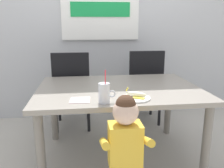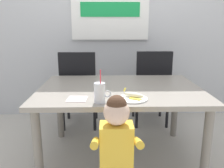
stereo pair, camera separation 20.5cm
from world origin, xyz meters
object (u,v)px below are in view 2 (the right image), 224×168
object	(u,v)px
dining_chair_right	(152,84)
milk_cup	(100,94)
toddler_standing	(116,140)
peeled_banana	(134,95)
dining_table	(120,96)
paper_napkin	(77,99)
snack_plate	(133,99)
dining_chair_left	(79,86)

from	to	relation	value
dining_chair_right	milk_cup	xyz separation A→B (m)	(-0.61, -1.19, 0.23)
toddler_standing	peeled_banana	distance (m)	0.42
dining_chair_right	milk_cup	distance (m)	1.36
dining_table	paper_napkin	distance (m)	0.50
dining_table	snack_plate	bearing A→B (deg)	-77.69
dining_table	milk_cup	world-z (taller)	milk_cup
dining_chair_left	toddler_standing	world-z (taller)	dining_chair_left
milk_cup	dining_chair_right	bearing A→B (deg)	62.78
toddler_standing	snack_plate	xyz separation A→B (m)	(0.14, 0.32, 0.19)
dining_table	paper_napkin	bearing A→B (deg)	-135.94
dining_table	peeled_banana	size ratio (longest dim) A/B	8.68
dining_table	toddler_standing	xyz separation A→B (m)	(-0.06, -0.67, -0.10)
milk_cup	snack_plate	size ratio (longest dim) A/B	1.10
milk_cup	peeled_banana	bearing A→B (deg)	17.14
dining_chair_right	dining_table	bearing A→B (deg)	60.13
toddler_standing	peeled_banana	world-z (taller)	toddler_standing
peeled_banana	milk_cup	bearing A→B (deg)	-162.86
milk_cup	snack_plate	bearing A→B (deg)	15.14
dining_chair_right	toddler_standing	xyz separation A→B (m)	(-0.50, -1.44, -0.02)
milk_cup	snack_plate	world-z (taller)	milk_cup
dining_chair_left	paper_napkin	distance (m)	1.06
milk_cup	toddler_standing	bearing A→B (deg)	-65.36
peeled_banana	toddler_standing	bearing A→B (deg)	-113.88
toddler_standing	paper_napkin	xyz separation A→B (m)	(-0.29, 0.33, 0.18)
peeled_banana	paper_napkin	xyz separation A→B (m)	(-0.44, 0.00, -0.03)
dining_table	dining_chair_left	bearing A→B (deg)	123.22
toddler_standing	peeled_banana	bearing A→B (deg)	66.12
toddler_standing	milk_cup	xyz separation A→B (m)	(-0.11, 0.25, 0.25)
dining_table	milk_cup	size ratio (longest dim) A/B	5.83
dining_chair_left	snack_plate	size ratio (longest dim) A/B	4.17
dining_chair_left	peeled_banana	size ratio (longest dim) A/B	5.67
peeled_banana	paper_napkin	distance (m)	0.44
paper_napkin	dining_table	bearing A→B (deg)	44.06
snack_plate	dining_chair_right	bearing A→B (deg)	72.14
dining_chair_right	peeled_banana	bearing A→B (deg)	72.37
toddler_standing	paper_napkin	size ratio (longest dim) A/B	5.59
paper_napkin	toddler_standing	bearing A→B (deg)	-48.63
dining_table	dining_chair_right	bearing A→B (deg)	60.13
dining_chair_left	toddler_standing	distance (m)	1.43
dining_chair_right	toddler_standing	world-z (taller)	dining_chair_right
dining_chair_right	paper_napkin	size ratio (longest dim) A/B	6.40
dining_table	dining_chair_left	xyz separation A→B (m)	(-0.46, 0.70, -0.08)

